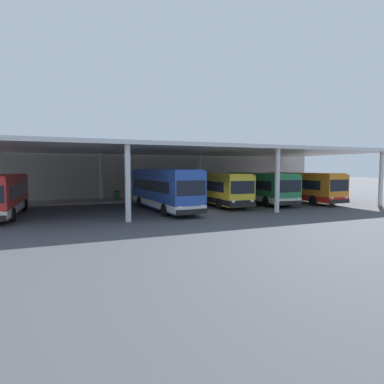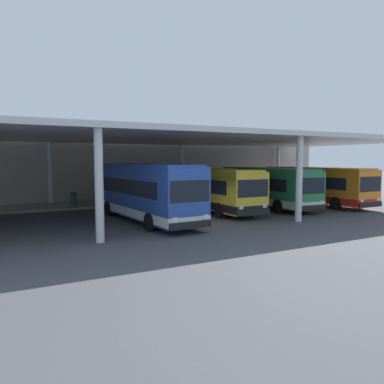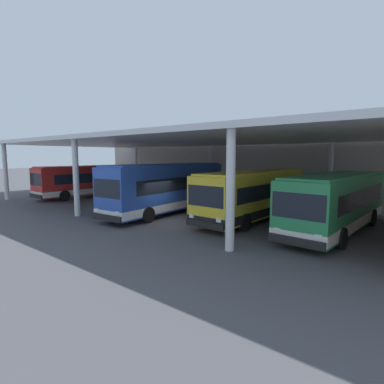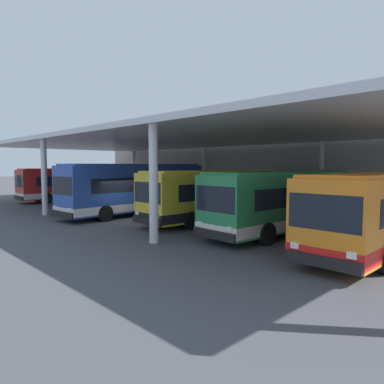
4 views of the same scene
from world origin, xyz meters
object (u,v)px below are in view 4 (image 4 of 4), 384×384
bus_nearest_bay (75,184)px  bus_second_bay (137,188)px  bus_middle_bay (216,194)px  bus_departing (382,210)px  bench_waiting (229,197)px  trash_bin (199,195)px  bus_far_bay (286,200)px

bus_nearest_bay → bus_second_bay: (12.49, -1.34, 0.19)m
bus_middle_bay → bus_second_bay: bearing=-164.1°
bus_nearest_bay → bus_departing: same height
bus_middle_bay → bench_waiting: bus_middle_bay is taller
bus_nearest_bay → bench_waiting: 15.41m
bus_nearest_bay → trash_bin: bus_nearest_bay is taller
bus_middle_bay → bus_far_bay: (5.03, -0.13, 0.00)m
bus_second_bay → trash_bin: (-2.60, 8.93, -1.16)m
bus_departing → bus_middle_bay: bearing=175.0°
bus_far_bay → bench_waiting: size_ratio=5.92×
bench_waiting → trash_bin: (-3.22, -0.46, 0.01)m
bus_nearest_bay → bus_far_bay: size_ratio=0.99×
bus_middle_bay → bus_nearest_bay: bearing=-178.8°
bench_waiting → trash_bin: 3.25m
bus_nearest_bay → bus_middle_bay: 18.52m
bus_departing → trash_bin: (-18.46, 8.07, -0.98)m
bus_second_bay → trash_bin: bus_second_bay is taller
bus_nearest_bay → bus_far_bay: 23.55m
bus_nearest_bay → trash_bin: (9.89, 7.59, -0.98)m
bus_middle_bay → bus_far_bay: 5.03m
bus_far_bay → trash_bin: bearing=151.7°
bus_nearest_bay → bus_far_bay: bearing=0.6°
bus_far_bay → trash_bin: bus_far_bay is taller
bench_waiting → trash_bin: bearing=-171.9°
bus_nearest_bay → trash_bin: bearing=37.5°
bus_second_bay → bench_waiting: bus_second_bay is taller
trash_bin → bus_second_bay: bearing=-73.8°
bus_far_bay → bus_nearest_bay: bearing=-179.4°
bus_far_bay → bus_departing: bearing=-8.6°
bus_second_bay → bus_departing: size_ratio=1.09×
bus_nearest_bay → bench_waiting: bus_nearest_bay is taller
bus_far_bay → trash_bin: 15.54m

